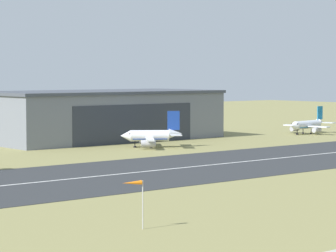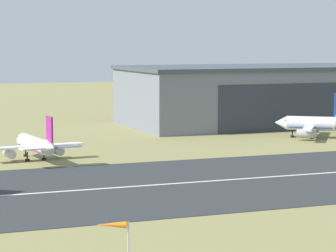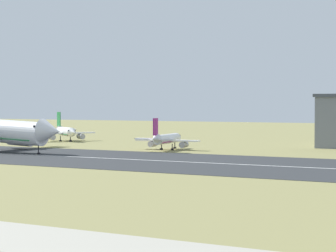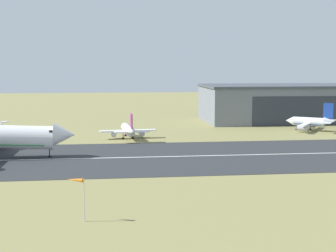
% 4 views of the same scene
% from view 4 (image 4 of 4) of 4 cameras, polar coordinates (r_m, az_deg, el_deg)
% --- Properties ---
extents(runway_strip, '(464.93, 43.87, 0.06)m').
position_cam_4_polar(runway_strip, '(125.62, 13.43, -3.36)').
color(runway_strip, '#2B2D30').
rests_on(runway_strip, ground_plane).
extents(runway_centreline, '(418.44, 0.70, 0.01)m').
position_cam_4_polar(runway_centreline, '(125.61, 13.43, -3.35)').
color(runway_centreline, silver).
rests_on(runway_centreline, runway_strip).
extents(hangar_building, '(73.56, 35.60, 15.22)m').
position_cam_4_polar(hangar_building, '(203.74, 14.71, 2.76)').
color(hangar_building, slate).
rests_on(hangar_building, ground_plane).
extents(airplane_parked_centre, '(18.12, 19.17, 10.15)m').
position_cam_4_polar(airplane_parked_centre, '(173.66, 16.87, 0.47)').
color(airplane_parked_centre, silver).
rests_on(airplane_parked_centre, ground_plane).
extents(airplane_parked_far_east, '(18.15, 19.64, 8.73)m').
position_cam_4_polar(airplane_parked_far_east, '(148.21, -4.90, -0.47)').
color(airplane_parked_far_east, white).
rests_on(airplane_parked_far_east, ground_plane).
extents(windsock_pole, '(2.71, 1.54, 6.50)m').
position_cam_4_polar(windsock_pole, '(70.48, -11.17, -6.75)').
color(windsock_pole, '#B7B7BC').
rests_on(windsock_pole, ground_plane).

